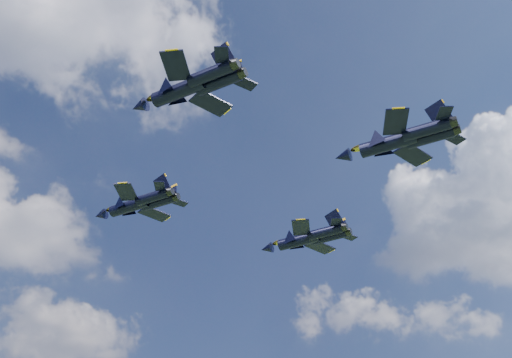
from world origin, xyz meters
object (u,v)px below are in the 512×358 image
object	(u,v)px
jet_left	(175,92)
jet_slot	(384,144)
jet_right	(296,241)
jet_lead	(127,207)

from	to	relation	value
jet_left	jet_slot	size ratio (longest dim) A/B	0.94
jet_left	jet_slot	xyz separation A→B (m)	(28.46, -2.01, 0.09)
jet_left	jet_slot	bearing A→B (deg)	-39.60
jet_right	jet_slot	bearing A→B (deg)	-126.49
jet_lead	jet_slot	size ratio (longest dim) A/B	0.92
jet_lead	jet_slot	bearing A→B (deg)	-86.97
jet_right	jet_slot	size ratio (longest dim) A/B	0.93
jet_lead	jet_slot	distance (m)	40.64
jet_lead	jet_left	size ratio (longest dim) A/B	0.97
jet_right	jet_slot	xyz separation A→B (m)	(-0.22, -24.95, 2.27)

